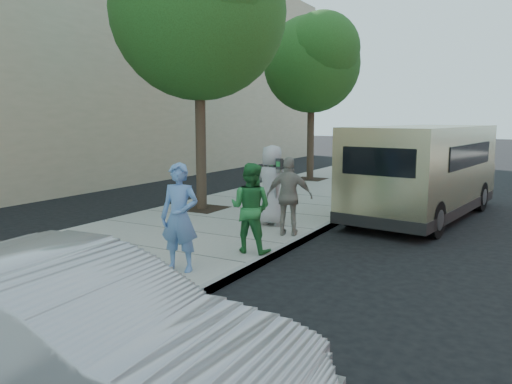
# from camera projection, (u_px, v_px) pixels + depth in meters

# --- Properties ---
(ground) EXTENTS (120.00, 120.00, 0.00)m
(ground) POSITION_uv_depth(u_px,v_px,m) (225.00, 243.00, 10.60)
(ground) COLOR black
(ground) RESTS_ON ground
(sidewalk) EXTENTS (5.00, 60.00, 0.15)m
(sidewalk) POSITION_uv_depth(u_px,v_px,m) (187.00, 234.00, 11.07)
(sidewalk) COLOR gray
(sidewalk) RESTS_ON ground
(curb_face) EXTENTS (0.12, 60.00, 0.16)m
(curb_face) POSITION_uv_depth(u_px,v_px,m) (286.00, 248.00, 9.90)
(curb_face) COLOR gray
(curb_face) RESTS_ON ground
(tree_near) EXTENTS (4.62, 4.60, 7.53)m
(tree_near) POSITION_uv_depth(u_px,v_px,m) (200.00, 4.00, 12.94)
(tree_near) COLOR black
(tree_near) RESTS_ON sidewalk
(tree_far) EXTENTS (3.92, 3.80, 6.49)m
(tree_far) POSITION_uv_depth(u_px,v_px,m) (313.00, 60.00, 19.60)
(tree_far) COLOR black
(tree_far) RESTS_ON sidewalk
(parking_meter) EXTENTS (0.34, 0.16, 1.57)m
(parking_meter) POSITION_uv_depth(u_px,v_px,m) (276.00, 177.00, 11.34)
(parking_meter) COLOR gray
(parking_meter) RESTS_ON sidewalk
(van) EXTENTS (2.99, 6.73, 2.41)m
(van) POSITION_uv_depth(u_px,v_px,m) (425.00, 170.00, 13.12)
(van) COLOR #BBB486
(van) RESTS_ON ground
(sedan) EXTENTS (4.64, 1.97, 1.49)m
(sedan) POSITION_uv_depth(u_px,v_px,m) (64.00, 341.00, 4.25)
(sedan) COLOR #A6A7AD
(sedan) RESTS_ON ground
(person_officer) EXTENTS (0.72, 0.55, 1.77)m
(person_officer) POSITION_uv_depth(u_px,v_px,m) (180.00, 217.00, 8.06)
(person_officer) COLOR #5A85C1
(person_officer) RESTS_ON sidewalk
(person_green_shirt) EXTENTS (0.86, 0.70, 1.66)m
(person_green_shirt) POSITION_uv_depth(u_px,v_px,m) (251.00, 208.00, 9.20)
(person_green_shirt) COLOR #287A38
(person_green_shirt) RESTS_ON sidewalk
(person_gray_shirt) EXTENTS (0.97, 0.69, 1.86)m
(person_gray_shirt) POSITION_uv_depth(u_px,v_px,m) (272.00, 185.00, 11.53)
(person_gray_shirt) COLOR #A6A6A9
(person_gray_shirt) RESTS_ON sidewalk
(person_striped_polo) EXTENTS (1.06, 0.69, 1.67)m
(person_striped_polo) POSITION_uv_depth(u_px,v_px,m) (289.00, 196.00, 10.52)
(person_striped_polo) COLOR gray
(person_striped_polo) RESTS_ON sidewalk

